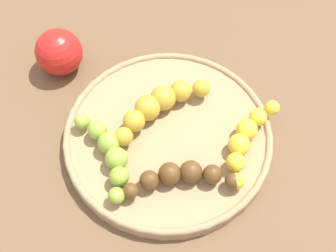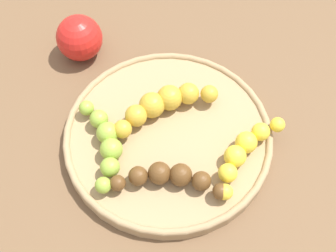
{
  "view_description": "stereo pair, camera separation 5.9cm",
  "coord_description": "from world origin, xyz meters",
  "px_view_note": "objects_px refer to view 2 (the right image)",
  "views": [
    {
      "loc": [
        0.25,
        0.19,
        0.54
      ],
      "look_at": [
        0.0,
        0.0,
        0.04
      ],
      "focal_mm": 46.71,
      "sensor_mm": 36.0,
      "label": 1
    },
    {
      "loc": [
        0.21,
        0.23,
        0.54
      ],
      "look_at": [
        0.0,
        0.0,
        0.04
      ],
      "focal_mm": 46.71,
      "sensor_mm": 36.0,
      "label": 2
    }
  ],
  "objects_px": {
    "apple_red": "(79,38)",
    "banana_overripe": "(170,178)",
    "banana_green": "(105,142)",
    "banana_yellow": "(244,151)",
    "banana_spotted": "(162,104)",
    "fruit_bowl": "(168,136)"
  },
  "relations": [
    {
      "from": "fruit_bowl",
      "to": "banana_overripe",
      "type": "height_order",
      "value": "banana_overripe"
    },
    {
      "from": "banana_green",
      "to": "fruit_bowl",
      "type": "bearing_deg",
      "value": -0.16
    },
    {
      "from": "banana_overripe",
      "to": "apple_red",
      "type": "bearing_deg",
      "value": 35.59
    },
    {
      "from": "banana_yellow",
      "to": "apple_red",
      "type": "distance_m",
      "value": 0.31
    },
    {
      "from": "fruit_bowl",
      "to": "banana_spotted",
      "type": "height_order",
      "value": "banana_spotted"
    },
    {
      "from": "banana_green",
      "to": "banana_overripe",
      "type": "xyz_separation_m",
      "value": [
        -0.03,
        0.1,
        -0.0
      ]
    },
    {
      "from": "fruit_bowl",
      "to": "banana_green",
      "type": "distance_m",
      "value": 0.09
    },
    {
      "from": "banana_overripe",
      "to": "banana_spotted",
      "type": "bearing_deg",
      "value": 10.23
    },
    {
      "from": "banana_green",
      "to": "banana_spotted",
      "type": "bearing_deg",
      "value": 22.63
    },
    {
      "from": "banana_spotted",
      "to": "banana_overripe",
      "type": "height_order",
      "value": "banana_spotted"
    },
    {
      "from": "banana_yellow",
      "to": "fruit_bowl",
      "type": "bearing_deg",
      "value": 18.39
    },
    {
      "from": "banana_spotted",
      "to": "banana_overripe",
      "type": "bearing_deg",
      "value": 157.93
    },
    {
      "from": "apple_red",
      "to": "banana_overripe",
      "type": "bearing_deg",
      "value": 78.01
    },
    {
      "from": "banana_overripe",
      "to": "fruit_bowl",
      "type": "bearing_deg",
      "value": 6.71
    },
    {
      "from": "fruit_bowl",
      "to": "apple_red",
      "type": "distance_m",
      "value": 0.21
    },
    {
      "from": "fruit_bowl",
      "to": "banana_green",
      "type": "height_order",
      "value": "banana_green"
    },
    {
      "from": "banana_spotted",
      "to": "banana_green",
      "type": "height_order",
      "value": "banana_spotted"
    },
    {
      "from": "fruit_bowl",
      "to": "apple_red",
      "type": "height_order",
      "value": "apple_red"
    },
    {
      "from": "fruit_bowl",
      "to": "banana_yellow",
      "type": "height_order",
      "value": "banana_yellow"
    },
    {
      "from": "banana_spotted",
      "to": "apple_red",
      "type": "xyz_separation_m",
      "value": [
        0.01,
        -0.18,
        -0.0
      ]
    },
    {
      "from": "fruit_bowl",
      "to": "banana_spotted",
      "type": "xyz_separation_m",
      "value": [
        -0.02,
        -0.03,
        0.03
      ]
    },
    {
      "from": "banana_yellow",
      "to": "apple_red",
      "type": "xyz_separation_m",
      "value": [
        0.04,
        -0.31,
        0.0
      ]
    }
  ]
}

